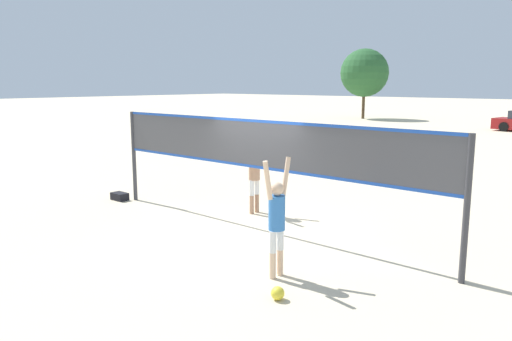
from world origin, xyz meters
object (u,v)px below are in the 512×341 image
Objects in this scene: volleyball at (278,293)px; gear_bag at (120,196)px; volleyball_net at (256,151)px; player_spiker at (277,216)px; tree_left_cluster at (365,73)px; player_blocker at (254,170)px.

gear_bag is (-7.44, 2.20, -0.00)m from volleyball.
volleyball_net is 2.81m from player_spiker.
tree_left_cluster reaches higher than player_spiker.
player_spiker reaches higher than gear_bag.
gear_bag is at bearing -71.93° from tree_left_cluster.
tree_left_cluster is (-10.84, 33.23, 4.02)m from gear_bag.
player_spiker is 4.23m from player_blocker.
player_spiker is at bearing 46.30° from player_blocker.
gear_bag is at bearing -176.42° from volleyball_net.
gear_bag is at bearing -69.42° from player_blocker.
player_blocker is (-1.03, 1.12, -0.70)m from volleyball_net.
volleyball_net is 4.47× the size of player_spiker.
volleyball_net is at bearing -64.56° from tree_left_cluster.
tree_left_cluster is (-14.63, 31.81, 3.02)m from player_blocker.
player_blocker reaches higher than player_spiker.
volleyball is at bearing -139.96° from player_spiker.
gear_bag is at bearing 163.51° from volleyball.
volleyball is 40.08m from tree_left_cluster.
volleyball_net is 1.67m from player_blocker.
player_blocker is at bearing 132.62° from volleyball_net.
player_blocker reaches higher than volleyball.
volleyball is at bearing -43.74° from volleyball_net.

